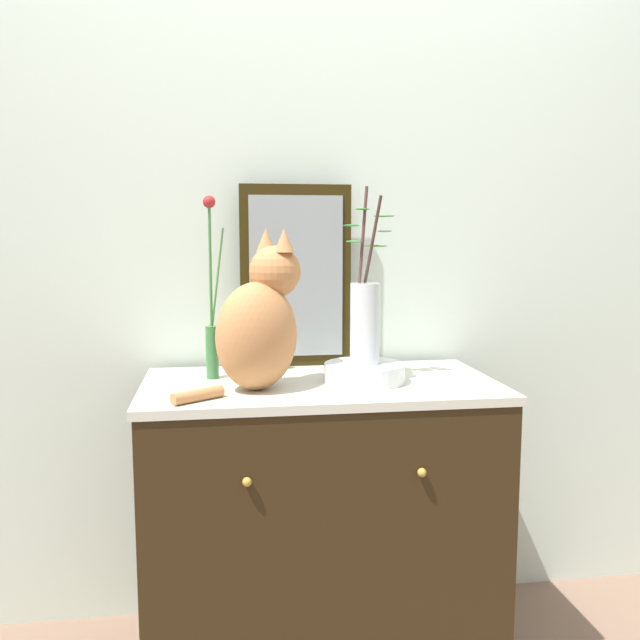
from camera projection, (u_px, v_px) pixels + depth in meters
wall_back at (305, 228)px, 2.24m from camera, size 4.40×0.08×2.60m
sideboard at (320, 521)px, 2.01m from camera, size 1.02×0.56×0.85m
mirror_leaning at (296, 276)px, 2.16m from camera, size 0.36×0.03×0.58m
cat_sitting at (260, 323)px, 1.84m from camera, size 0.38×0.31×0.44m
vase_slim_green at (212, 320)px, 1.98m from camera, size 0.06×0.04×0.54m
bowl_porcelain at (364, 373)px, 1.94m from camera, size 0.23×0.23×0.06m
vase_glass_clear at (365, 317)px, 1.92m from camera, size 0.16×0.14×0.50m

